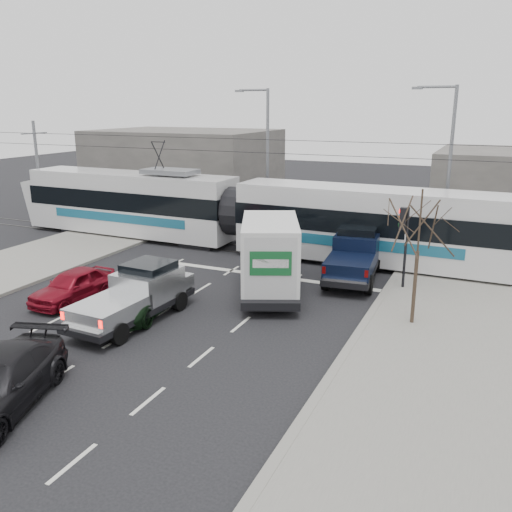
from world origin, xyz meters
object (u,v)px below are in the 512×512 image
at_px(bare_tree, 420,227).
at_px(street_lamp_far, 265,150).
at_px(tram, 237,213).
at_px(green_car, 138,294).
at_px(street_lamp_near, 446,160).
at_px(navy_pickup, 355,254).
at_px(traffic_signal, 404,230).
at_px(red_car, 73,285).
at_px(box_truck, 270,256).
at_px(silver_pickup, 138,293).

distance_m(bare_tree, street_lamp_far, 17.97).
height_order(tram, green_car, tram).
bearing_deg(street_lamp_near, bare_tree, -88.58).
distance_m(navy_pickup, green_car, 10.38).
bearing_deg(bare_tree, tram, 145.26).
xyz_separation_m(traffic_signal, street_lamp_far, (-10.66, 9.50, 2.37)).
height_order(traffic_signal, street_lamp_far, street_lamp_far).
relative_size(traffic_signal, red_car, 0.90).
bearing_deg(tram, box_truck, -52.65).
bearing_deg(tram, green_car, -85.13).
bearing_deg(traffic_signal, bare_tree, -74.24).
distance_m(street_lamp_far, green_car, 17.11).
distance_m(bare_tree, silver_pickup, 10.75).
distance_m(traffic_signal, tram, 10.48).
bearing_deg(box_truck, tram, 103.11).
distance_m(bare_tree, box_truck, 6.81).
xyz_separation_m(street_lamp_near, silver_pickup, (-9.47, -15.06, -4.08)).
bearing_deg(navy_pickup, bare_tree, -60.66).
bearing_deg(green_car, street_lamp_near, 46.53).
bearing_deg(navy_pickup, tram, 154.13).
relative_size(tram, green_car, 5.46).
distance_m(street_lamp_near, silver_pickup, 18.25).
bearing_deg(red_car, silver_pickup, -5.01).
bearing_deg(traffic_signal, tram, 159.88).
bearing_deg(red_car, green_car, 4.47).
xyz_separation_m(street_lamp_far, red_car, (-1.63, -16.57, -4.43)).
bearing_deg(bare_tree, green_car, -163.83).
bearing_deg(bare_tree, silver_pickup, -159.96).
relative_size(box_truck, red_car, 1.76).
height_order(traffic_signal, navy_pickup, traffic_signal).
relative_size(street_lamp_near, red_car, 2.24).
xyz_separation_m(street_lamp_far, navy_pickup, (8.36, -8.64, -3.95)).
bearing_deg(tram, red_car, -102.07).
bearing_deg(red_car, bare_tree, 15.52).
height_order(traffic_signal, street_lamp_near, street_lamp_near).
xyz_separation_m(street_lamp_far, green_car, (1.56, -16.47, -4.38)).
xyz_separation_m(bare_tree, street_lamp_far, (-11.79, 13.50, 1.32)).
xyz_separation_m(navy_pickup, red_car, (-9.99, -7.93, -0.48)).
xyz_separation_m(bare_tree, red_car, (-13.42, -3.07, -3.11)).
xyz_separation_m(street_lamp_far, tram, (0.83, -5.90, -3.02)).
height_order(bare_tree, navy_pickup, bare_tree).
height_order(street_lamp_far, box_truck, street_lamp_far).
height_order(green_car, red_car, green_car).
bearing_deg(tram, navy_pickup, -19.05).
relative_size(street_lamp_far, red_car, 2.24).
bearing_deg(silver_pickup, green_car, 131.31).
relative_size(traffic_signal, street_lamp_far, 0.40).
distance_m(box_truck, red_car, 8.40).
relative_size(bare_tree, silver_pickup, 0.86).
bearing_deg(traffic_signal, street_lamp_near, 83.59).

